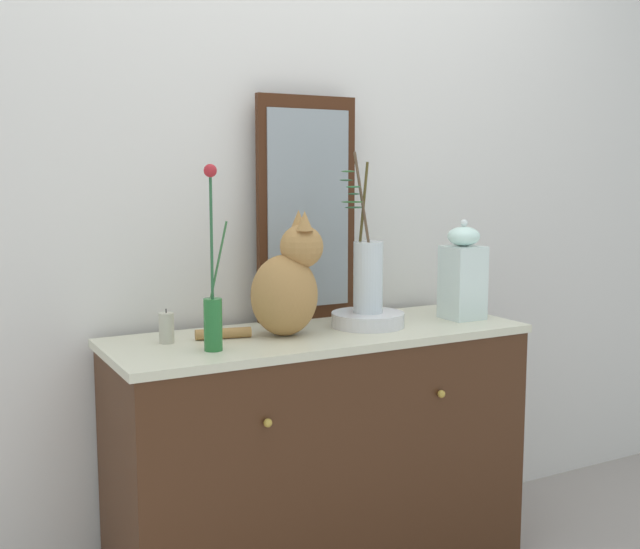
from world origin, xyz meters
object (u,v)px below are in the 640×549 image
(mirror_leaning, at_px, (307,209))
(jar_lidded_porcelain, at_px, (463,274))
(bowl_porcelain, at_px, (367,319))
(sideboard, at_px, (320,457))
(candle_pillar, at_px, (167,328))
(vase_glass_clear, at_px, (367,272))
(cat_sitting, at_px, (287,284))
(vase_slim_green, at_px, (213,305))

(mirror_leaning, distance_m, jar_lidded_porcelain, 0.57)
(mirror_leaning, distance_m, bowl_porcelain, 0.42)
(sideboard, bearing_deg, candle_pillar, 171.85)
(mirror_leaning, relative_size, vase_glass_clear, 1.45)
(mirror_leaning, xyz_separation_m, vase_glass_clear, (0.11, -0.21, -0.20))
(sideboard, relative_size, jar_lidded_porcelain, 3.91)
(cat_sitting, xyz_separation_m, vase_glass_clear, (0.29, 0.00, 0.02))
(sideboard, height_order, jar_lidded_porcelain, jar_lidded_porcelain)
(sideboard, xyz_separation_m, vase_slim_green, (-0.39, -0.09, 0.54))
(mirror_leaning, bearing_deg, candle_pillar, -164.83)
(sideboard, bearing_deg, jar_lidded_porcelain, -3.89)
(sideboard, xyz_separation_m, jar_lidded_porcelain, (0.53, -0.04, 0.56))
(candle_pillar, bearing_deg, mirror_leaning, 15.17)
(mirror_leaning, distance_m, candle_pillar, 0.65)
(jar_lidded_porcelain, bearing_deg, sideboard, 176.11)
(bowl_porcelain, height_order, jar_lidded_porcelain, jar_lidded_porcelain)
(cat_sitting, height_order, vase_glass_clear, vase_glass_clear)
(cat_sitting, bearing_deg, jar_lidded_porcelain, -3.40)
(mirror_leaning, bearing_deg, vase_glass_clear, -62.78)
(jar_lidded_porcelain, bearing_deg, mirror_leaning, 151.79)
(bowl_porcelain, xyz_separation_m, jar_lidded_porcelain, (0.36, -0.04, 0.13))
(sideboard, xyz_separation_m, cat_sitting, (-0.11, 0.00, 0.56))
(vase_glass_clear, bearing_deg, cat_sitting, -179.42)
(bowl_porcelain, distance_m, candle_pillar, 0.65)
(bowl_porcelain, height_order, vase_glass_clear, vase_glass_clear)
(sideboard, distance_m, candle_pillar, 0.66)
(vase_slim_green, relative_size, candle_pillar, 5.11)
(sideboard, distance_m, bowl_porcelain, 0.46)
(sideboard, bearing_deg, cat_sitting, 178.90)
(mirror_leaning, height_order, candle_pillar, mirror_leaning)
(candle_pillar, bearing_deg, sideboard, -8.15)
(sideboard, height_order, candle_pillar, candle_pillar)
(bowl_porcelain, bearing_deg, vase_slim_green, -170.64)
(bowl_porcelain, bearing_deg, sideboard, -178.63)
(bowl_porcelain, bearing_deg, cat_sitting, -179.60)
(cat_sitting, bearing_deg, bowl_porcelain, 0.40)
(sideboard, relative_size, vase_glass_clear, 2.57)
(sideboard, xyz_separation_m, candle_pillar, (-0.47, 0.07, 0.45))
(cat_sitting, xyz_separation_m, vase_slim_green, (-0.27, -0.09, -0.03))
(sideboard, bearing_deg, bowl_porcelain, 1.37)
(mirror_leaning, bearing_deg, vase_slim_green, -146.28)
(vase_slim_green, distance_m, candle_pillar, 0.20)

